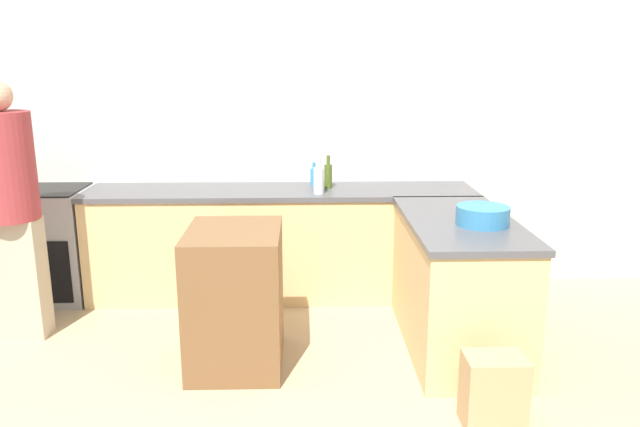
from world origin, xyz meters
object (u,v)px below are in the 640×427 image
mixing_bowl (483,216)px  person_by_range (10,204)px  vinegar_bottle_clear (319,180)px  range_oven (46,244)px  olive_oil_bottle (328,175)px  island_table (235,298)px  paper_bag (494,391)px  dish_soap_bottle (314,176)px

mixing_bowl → person_by_range: 3.11m
person_by_range → vinegar_bottle_clear: bearing=15.3°
vinegar_bottle_clear → person_by_range: (-2.08, -0.57, -0.04)m
range_oven → olive_oil_bottle: (2.28, 0.04, 0.54)m
island_table → vinegar_bottle_clear: 1.28m
person_by_range → paper_bag: size_ratio=4.46×
mixing_bowl → vinegar_bottle_clear: bearing=136.4°
person_by_range → range_oven: bearing=98.4°
olive_oil_bottle → dish_soap_bottle: bearing=132.6°
dish_soap_bottle → vinegar_bottle_clear: vinegar_bottle_clear is taller
island_table → paper_bag: bearing=-27.9°
mixing_bowl → dish_soap_bottle: dish_soap_bottle is taller
dish_soap_bottle → vinegar_bottle_clear: size_ratio=0.68×
island_table → dish_soap_bottle: (0.52, 1.35, 0.52)m
paper_bag → dish_soap_bottle: bearing=113.3°
olive_oil_bottle → island_table: bearing=-117.2°
range_oven → mixing_bowl: 3.42m
range_oven → mixing_bowl: bearing=-19.4°
range_oven → olive_oil_bottle: 2.34m
olive_oil_bottle → paper_bag: 2.27m
range_oven → dish_soap_bottle: dish_soap_bottle is taller
island_table → mixing_bowl: size_ratio=2.66×
mixing_bowl → vinegar_bottle_clear: 1.38m
island_table → dish_soap_bottle: bearing=69.0°
dish_soap_bottle → olive_oil_bottle: olive_oil_bottle is taller
olive_oil_bottle → paper_bag: size_ratio=0.67×
mixing_bowl → olive_oil_bottle: bearing=128.2°
person_by_range → dish_soap_bottle: bearing=23.8°
range_oven → paper_bag: bearing=-32.3°
mixing_bowl → olive_oil_bottle: (-0.92, 1.17, 0.05)m
vinegar_bottle_clear → person_by_range: size_ratio=0.16×
mixing_bowl → olive_oil_bottle: size_ratio=1.25×
range_oven → person_by_range: (0.11, -0.75, 0.50)m
vinegar_bottle_clear → range_oven: bearing=175.4°
range_oven → olive_oil_bottle: bearing=1.0°
paper_bag → person_by_range: bearing=158.0°
person_by_range → paper_bag: bearing=-22.0°
dish_soap_bottle → paper_bag: dish_soap_bottle is taller
person_by_range → mixing_bowl: bearing=-7.0°
mixing_bowl → olive_oil_bottle: 1.48m
island_table → olive_oil_bottle: bearing=62.8°
vinegar_bottle_clear → olive_oil_bottle: size_ratio=1.06×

